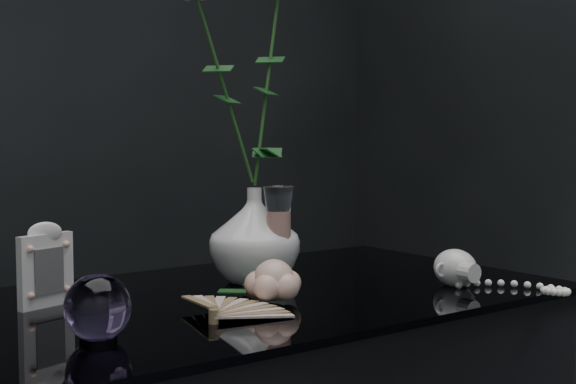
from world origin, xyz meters
TOP-DOWN VIEW (x-y plane):
  - vase at (0.08, 0.13)m, footprint 0.20×0.20m
  - wine_glass at (0.09, 0.07)m, footprint 0.07×0.07m
  - picture_frame at (-0.28, 0.15)m, footprint 0.11×0.10m
  - paperweight at (-0.30, -0.08)m, footprint 0.09×0.09m
  - paper_fan at (-0.14, -0.09)m, footprint 0.25×0.20m
  - loose_rose at (0.01, -0.03)m, footprint 0.17×0.21m
  - pearl_jar at (0.33, -0.10)m, footprint 0.23×0.24m
  - roses at (0.06, 0.13)m, footprint 0.27×0.11m

SIDE VIEW (x-z plane):
  - paper_fan at x=-0.14m, z-range 0.76..0.79m
  - loose_rose at x=0.01m, z-range 0.76..0.83m
  - pearl_jar at x=0.33m, z-range 0.76..0.83m
  - paperweight at x=-0.30m, z-range 0.76..0.85m
  - picture_frame at x=-0.28m, z-range 0.76..0.89m
  - vase at x=0.08m, z-range 0.76..0.93m
  - wine_glass at x=0.09m, z-range 0.76..0.93m
  - roses at x=0.06m, z-range 0.91..1.36m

